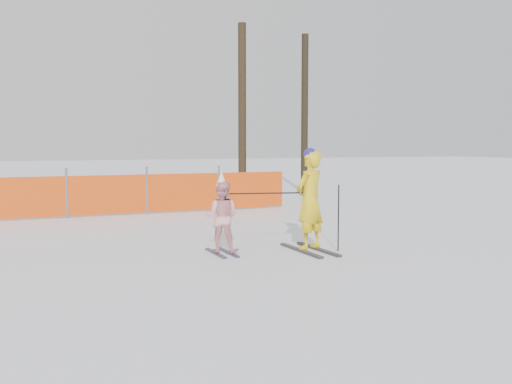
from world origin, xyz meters
The scene contains 5 objects.
ground centered at (0.00, 0.00, 0.00)m, with size 120.00×120.00×0.00m, color white.
adult centered at (0.76, -0.06, 0.88)m, with size 0.73×1.40×1.77m.
child centered at (-0.70, 0.32, 0.63)m, with size 0.73×0.91×1.38m.
ski_poles centered at (0.59, -0.05, 0.80)m, with size 1.81×0.57×1.14m.
tree_trunks centered at (4.98, 10.46, 3.01)m, with size 2.94×0.53×6.09m.
Camera 1 is at (-3.97, -8.53, 1.82)m, focal length 40.00 mm.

